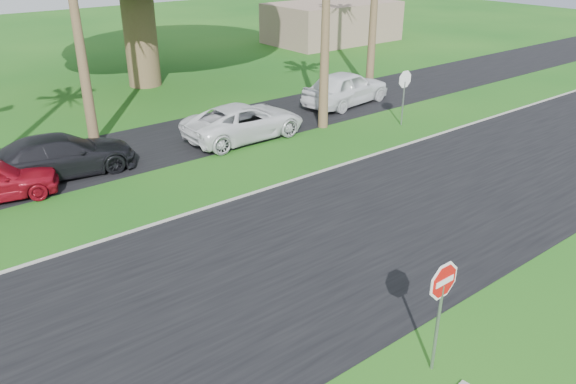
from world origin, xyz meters
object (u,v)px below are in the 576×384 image
at_px(car_dark, 62,156).
at_px(car_pickup, 346,88).
at_px(stop_sign_near, 442,295).
at_px(stop_sign_far, 404,87).
at_px(car_minivan, 244,122).

xyz_separation_m(car_dark, car_pickup, (14.28, 0.37, 0.12)).
bearing_deg(car_pickup, stop_sign_near, 134.18).
bearing_deg(stop_sign_far, car_pickup, -93.72).
height_order(car_minivan, car_pickup, car_pickup).
bearing_deg(car_pickup, car_minivan, 91.43).
distance_m(stop_sign_far, car_dark, 14.52).
height_order(stop_sign_far, car_dark, stop_sign_far).
distance_m(stop_sign_far, car_pickup, 4.08).
relative_size(stop_sign_near, car_dark, 0.51).
distance_m(car_dark, car_pickup, 14.29).
relative_size(stop_sign_far, car_dark, 0.51).
height_order(stop_sign_near, car_pickup, stop_sign_near).
bearing_deg(stop_sign_near, stop_sign_far, 43.73).
relative_size(stop_sign_near, stop_sign_far, 1.00).
bearing_deg(car_dark, stop_sign_far, -97.95).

